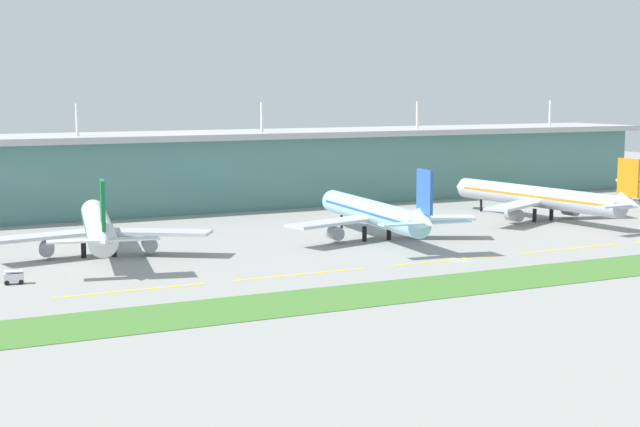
% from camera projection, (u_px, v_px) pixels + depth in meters
% --- Properties ---
extents(ground_plane, '(600.00, 600.00, 0.00)m').
position_uv_depth(ground_plane, '(460.00, 260.00, 203.63)').
color(ground_plane, gray).
extents(terminal_building, '(288.00, 34.00, 32.07)m').
position_uv_depth(terminal_building, '(255.00, 168.00, 299.60)').
color(terminal_building, slate).
rests_on(terminal_building, ground).
extents(airliner_near_middle, '(47.80, 61.06, 18.90)m').
position_uv_depth(airliner_near_middle, '(98.00, 227.00, 207.62)').
color(airliner_near_middle, silver).
rests_on(airliner_near_middle, ground).
extents(airliner_center, '(48.54, 61.69, 18.90)m').
position_uv_depth(airliner_center, '(374.00, 213.00, 230.54)').
color(airliner_center, '#9ED1EA').
rests_on(airliner_center, ground).
extents(airliner_far_middle, '(48.58, 69.70, 18.90)m').
position_uv_depth(airliner_far_middle, '(540.00, 197.00, 264.72)').
color(airliner_far_middle, '#ADB2BC').
rests_on(airliner_far_middle, ground).
extents(taxiway_stripe_west, '(28.00, 0.70, 0.04)m').
position_uv_depth(taxiway_stripe_west, '(131.00, 291.00, 172.32)').
color(taxiway_stripe_west, yellow).
rests_on(taxiway_stripe_west, ground).
extents(taxiway_stripe_mid_west, '(28.00, 0.70, 0.04)m').
position_uv_depth(taxiway_stripe_mid_west, '(301.00, 274.00, 187.59)').
color(taxiway_stripe_mid_west, yellow).
rests_on(taxiway_stripe_mid_west, ground).
extents(taxiway_stripe_centre, '(28.00, 0.70, 0.04)m').
position_uv_depth(taxiway_stripe_centre, '(446.00, 261.00, 202.85)').
color(taxiway_stripe_centre, yellow).
rests_on(taxiway_stripe_centre, ground).
extents(taxiway_stripe_mid_east, '(28.00, 0.70, 0.04)m').
position_uv_depth(taxiway_stripe_mid_east, '(571.00, 249.00, 218.11)').
color(taxiway_stripe_mid_east, yellow).
rests_on(taxiway_stripe_mid_east, ground).
extents(grass_verge, '(300.00, 18.00, 0.10)m').
position_uv_depth(grass_verge, '(525.00, 277.00, 184.60)').
color(grass_verge, '#477A33').
rests_on(grass_verge, ground).
extents(baggage_cart, '(3.82, 2.44, 2.48)m').
position_uv_depth(baggage_cart, '(14.00, 277.00, 178.07)').
color(baggage_cart, silver).
rests_on(baggage_cart, ground).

